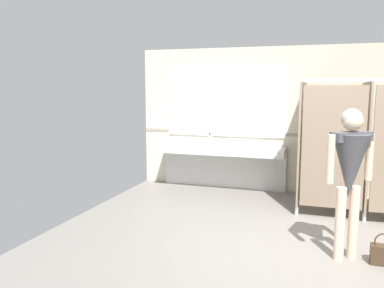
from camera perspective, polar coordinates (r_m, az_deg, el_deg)
ground_plane at (r=4.99m, az=17.74°, el=-15.24°), size 6.90×6.09×0.10m
wall_back at (r=7.43m, az=18.55°, el=3.15°), size 6.90×0.12×2.62m
wall_back_tile_band at (r=7.39m, az=18.45°, el=1.09°), size 6.90×0.01×0.06m
vanity_counter at (r=7.47m, az=4.22°, el=-1.86°), size 2.35×0.56×0.94m
mirror_panel at (r=7.56m, az=4.68°, el=5.98°), size 2.25×0.02×1.29m
bathroom_stalls at (r=6.51m, az=23.53°, el=-0.02°), size 1.93×1.43×2.02m
person_standing at (r=4.65m, az=21.60°, el=-2.83°), size 0.56×0.56×1.67m
handbag at (r=4.91m, az=25.62°, el=-13.97°), size 0.26×0.14×0.35m
soap_dispenser at (r=7.57m, az=2.55°, el=0.67°), size 0.07×0.07×0.22m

